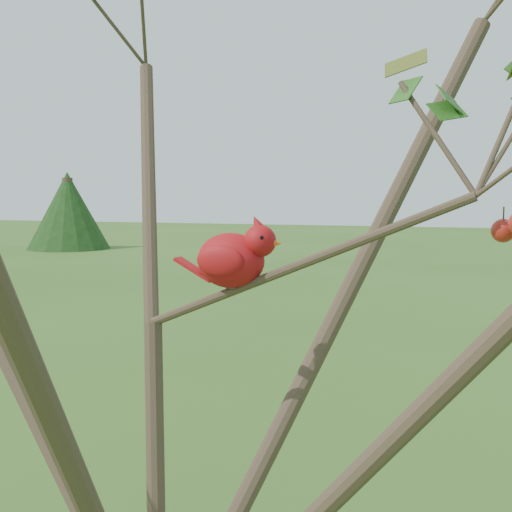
{
  "coord_description": "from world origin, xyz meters",
  "views": [
    {
      "loc": [
        0.56,
        -1.16,
        2.21
      ],
      "look_at": [
        0.17,
        0.08,
        2.09
      ],
      "focal_mm": 50.0,
      "sensor_mm": 36.0,
      "label": 1
    }
  ],
  "objects": [
    {
      "name": "crabapple_tree",
      "position": [
        0.03,
        -0.02,
        2.12
      ],
      "size": [
        2.35,
        2.05,
        2.95
      ],
      "color": "#3A281F",
      "rests_on": "ground"
    },
    {
      "name": "cardinal",
      "position": [
        0.12,
        0.09,
        2.08
      ],
      "size": [
        0.21,
        0.11,
        0.15
      ],
      "rotation": [
        0.0,
        0.0,
        -0.06
      ],
      "color": "#AD0E19",
      "rests_on": "ground"
    },
    {
      "name": "distant_trees",
      "position": [
        -1.05,
        23.81,
        1.48
      ],
      "size": [
        38.39,
        15.04,
        3.32
      ],
      "color": "#3A281F",
      "rests_on": "ground"
    }
  ]
}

